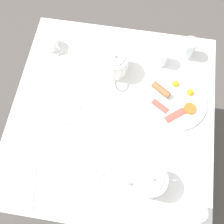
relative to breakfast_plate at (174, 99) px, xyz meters
The scene contains 12 objects.
ground_plane 0.80m from the breakfast_plate, 112.39° to the left, with size 8.00×8.00×0.00m, color #4C4742.
table 0.31m from the breakfast_plate, 112.39° to the left, with size 0.96×0.92×0.74m.
breakfast_plate is the anchor object (origin of this frame).
teapot_near 0.32m from the breakfast_plate, 69.03° to the left, with size 0.22×0.13×0.13m.
teapot_far 0.40m from the breakfast_plate, 168.34° to the left, with size 0.13×0.22×0.13m.
teacup_with_saucer_left 0.66m from the breakfast_plate, 72.90° to the left, with size 0.13×0.13×0.06m.
water_glass_tall 0.21m from the breakfast_plate, 23.03° to the left, with size 0.07×0.07×0.09m.
water_glass_short 0.49m from the breakfast_plate, 167.19° to the right, with size 0.07×0.07×0.08m.
wine_glass_spare 0.27m from the breakfast_plate, ahead, with size 0.07×0.07×0.10m.
napkin_folded 0.47m from the breakfast_plate, 136.77° to the left, with size 0.17×0.17×0.01m.
fork_by_plate 0.72m from the breakfast_plate, 131.63° to the left, with size 0.18×0.05×0.00m.
knife_by_plate 0.46m from the breakfast_plate, 106.34° to the left, with size 0.20×0.11×0.00m.
Camera 1 is at (-0.43, -0.07, 1.84)m, focal length 42.00 mm.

